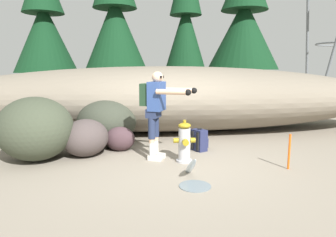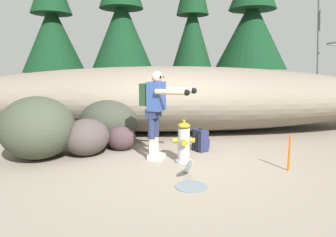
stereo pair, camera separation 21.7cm
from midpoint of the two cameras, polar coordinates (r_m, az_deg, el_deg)
The scene contains 15 objects.
ground_plane at distance 5.46m, azimuth 2.75°, elevation -8.72°, with size 56.00×56.00×0.04m, color gray.
dirt_embankment at distance 8.32m, azimuth 0.93°, elevation 3.77°, with size 12.36×3.20×1.74m, color #756B5B.
fire_hydrant at distance 5.49m, azimuth 4.11°, elevation -4.58°, with size 0.39×0.34×0.77m.
hydrant_water_jet at distance 4.85m, azimuth 5.07°, elevation -9.84°, with size 0.46×1.28×0.69m.
utility_worker at distance 5.54m, azimuth -1.07°, elevation 2.64°, with size 1.04×0.74×1.62m.
spare_backpack at distance 6.30m, azimuth 7.09°, elevation -4.11°, with size 0.36×0.36×0.47m.
boulder_large at distance 7.00m, azimuth -10.06°, elevation -0.49°, with size 1.32×1.30×0.99m, color #33372C.
boulder_mid at distance 6.14m, azimuth -22.29°, elevation -1.58°, with size 1.51×1.36×1.17m, color #3A4131.
boulder_small at distance 6.11m, azimuth -14.01°, elevation -3.37°, with size 0.86×0.93×0.71m, color #473D3B.
boulder_outlier at distance 6.37m, azimuth -7.76°, elevation -3.69°, with size 0.61×0.50×0.49m, color #432F34.
pine_tree_far_left at distance 12.80m, azimuth -20.35°, elevation 16.16°, with size 2.34×2.34×5.88m.
pine_tree_left at distance 11.59m, azimuth -8.09°, elevation 17.69°, with size 2.41×2.41×6.16m.
pine_tree_center at distance 12.74m, azimuth 5.08°, elevation 16.69°, with size 1.97×1.97×6.43m.
pine_tree_right at distance 13.77m, azimuth 15.84°, elevation 17.23°, with size 2.99×2.99×6.51m.
survey_stake at distance 5.46m, azimuth 22.80°, elevation -5.97°, with size 0.04×0.04×0.60m, color #E55914.
Camera 2 is at (-0.36, -5.18, 1.67)m, focal length 32.62 mm.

